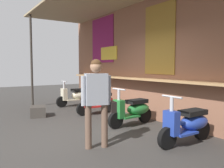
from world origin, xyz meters
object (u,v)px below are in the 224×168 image
object	(u,v)px
scooter_green	(133,110)
scooter_blue	(189,124)
shopper_with_handbag	(97,95)
scooter_red	(99,101)
merchandise_crate	(38,111)
scooter_cream	(76,96)

from	to	relation	value
scooter_green	scooter_blue	bearing A→B (deg)	86.17
scooter_blue	shopper_with_handbag	xyz separation A→B (m)	(-0.78, -1.59, 0.60)
scooter_red	scooter_green	distance (m)	1.73
shopper_with_handbag	merchandise_crate	distance (m)	3.38
scooter_cream	scooter_blue	world-z (taller)	same
scooter_red	shopper_with_handbag	size ratio (longest dim) A/B	0.86
scooter_cream	shopper_with_handbag	xyz separation A→B (m)	(4.40, -1.59, 0.60)
scooter_cream	scooter_green	world-z (taller)	same
shopper_with_handbag	scooter_red	bearing A→B (deg)	-17.33
scooter_blue	merchandise_crate	world-z (taller)	scooter_blue
scooter_cream	scooter_red	distance (m)	1.75
shopper_with_handbag	scooter_blue	bearing A→B (deg)	-102.35
scooter_cream	merchandise_crate	size ratio (longest dim) A/B	2.58
scooter_cream	merchandise_crate	bearing A→B (deg)	31.79
shopper_with_handbag	merchandise_crate	size ratio (longest dim) A/B	3.00
scooter_green	scooter_red	bearing A→B (deg)	-93.84
merchandise_crate	scooter_cream	bearing A→B (deg)	122.74
scooter_green	shopper_with_handbag	size ratio (longest dim) A/B	0.86
scooter_green	scooter_blue	world-z (taller)	same
scooter_red	scooter_green	size ratio (longest dim) A/B	1.00
merchandise_crate	scooter_red	bearing A→B (deg)	70.61
shopper_with_handbag	merchandise_crate	world-z (taller)	shopper_with_handbag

